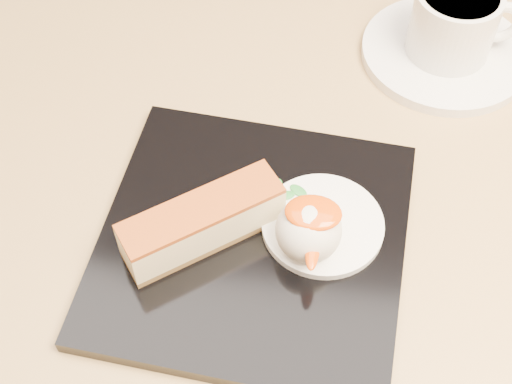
# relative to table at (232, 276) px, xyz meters

# --- Properties ---
(table) EXTENTS (0.80, 0.80, 0.72)m
(table) POSITION_rel_table_xyz_m (0.00, 0.00, 0.00)
(table) COLOR black
(table) RESTS_ON ground
(dessert_plate) EXTENTS (0.24, 0.24, 0.01)m
(dessert_plate) POSITION_rel_table_xyz_m (0.03, -0.06, 0.16)
(dessert_plate) COLOR black
(dessert_plate) RESTS_ON table
(cheesecake) EXTENTS (0.11, 0.10, 0.04)m
(cheesecake) POSITION_rel_table_xyz_m (-0.01, -0.06, 0.19)
(cheesecake) COLOR brown
(cheesecake) RESTS_ON dessert_plate
(cream_smear) EXTENTS (0.09, 0.09, 0.01)m
(cream_smear) POSITION_rel_table_xyz_m (0.08, -0.04, 0.17)
(cream_smear) COLOR white
(cream_smear) RESTS_ON dessert_plate
(ice_cream_scoop) EXTENTS (0.05, 0.05, 0.05)m
(ice_cream_scoop) POSITION_rel_table_xyz_m (0.07, -0.06, 0.19)
(ice_cream_scoop) COLOR white
(ice_cream_scoop) RESTS_ON cream_smear
(mango_sauce) EXTENTS (0.04, 0.03, 0.01)m
(mango_sauce) POSITION_rel_table_xyz_m (0.07, -0.06, 0.21)
(mango_sauce) COLOR #E44A07
(mango_sauce) RESTS_ON ice_cream_scoop
(mint_sprig) EXTENTS (0.03, 0.02, 0.00)m
(mint_sprig) POSITION_rel_table_xyz_m (0.05, -0.02, 0.17)
(mint_sprig) COLOR #2B8530
(mint_sprig) RESTS_ON cream_smear
(saucer) EXTENTS (0.15, 0.15, 0.01)m
(saucer) POSITION_rel_table_xyz_m (0.18, 0.16, 0.16)
(saucer) COLOR white
(saucer) RESTS_ON table
(coffee_cup) EXTENTS (0.10, 0.07, 0.06)m
(coffee_cup) POSITION_rel_table_xyz_m (0.18, 0.16, 0.20)
(coffee_cup) COLOR white
(coffee_cup) RESTS_ON saucer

